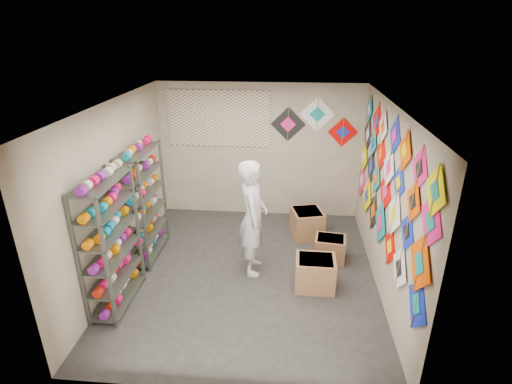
# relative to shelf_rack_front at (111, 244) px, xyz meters

# --- Properties ---
(ground) EXTENTS (4.50, 4.50, 0.00)m
(ground) POSITION_rel_shelf_rack_front_xyz_m (1.78, 0.85, -0.95)
(ground) COLOR #2A2825
(room_walls) EXTENTS (4.50, 4.50, 4.50)m
(room_walls) POSITION_rel_shelf_rack_front_xyz_m (1.78, 0.85, 0.69)
(room_walls) COLOR tan
(room_walls) RESTS_ON ground
(shelf_rack_front) EXTENTS (0.40, 1.10, 1.90)m
(shelf_rack_front) POSITION_rel_shelf_rack_front_xyz_m (0.00, 0.00, 0.00)
(shelf_rack_front) COLOR #4C5147
(shelf_rack_front) RESTS_ON ground
(shelf_rack_back) EXTENTS (0.40, 1.10, 1.90)m
(shelf_rack_back) POSITION_rel_shelf_rack_front_xyz_m (0.00, 1.30, 0.00)
(shelf_rack_back) COLOR #4C5147
(shelf_rack_back) RESTS_ON ground
(string_spools) EXTENTS (0.12, 2.36, 0.12)m
(string_spools) POSITION_rel_shelf_rack_front_xyz_m (-0.00, 0.65, 0.10)
(string_spools) COLOR #F3105C
(string_spools) RESTS_ON ground
(kite_wall_display) EXTENTS (0.06, 4.34, 2.05)m
(kite_wall_display) POSITION_rel_shelf_rack_front_xyz_m (3.76, 0.89, 0.64)
(kite_wall_display) COLOR #1229BE
(kite_wall_display) RESTS_ON room_walls
(back_wall_kites) EXTENTS (1.68, 0.02, 0.96)m
(back_wall_kites) POSITION_rel_shelf_rack_front_xyz_m (2.81, 3.09, 1.00)
(back_wall_kites) COLOR black
(back_wall_kites) RESTS_ON room_walls
(poster) EXTENTS (2.00, 0.01, 1.10)m
(poster) POSITION_rel_shelf_rack_front_xyz_m (0.98, 3.08, 1.05)
(poster) COLOR #6D4CA5
(poster) RESTS_ON room_walls
(shopkeeper) EXTENTS (0.74, 0.54, 1.87)m
(shopkeeper) POSITION_rel_shelf_rack_front_xyz_m (1.85, 0.98, -0.01)
(shopkeeper) COLOR beige
(shopkeeper) RESTS_ON ground
(carton_a) EXTENTS (0.60, 0.50, 0.49)m
(carton_a) POSITION_rel_shelf_rack_front_xyz_m (2.82, 0.59, -0.71)
(carton_a) COLOR #8F613E
(carton_a) RESTS_ON ground
(carton_b) EXTENTS (0.55, 0.47, 0.41)m
(carton_b) POSITION_rel_shelf_rack_front_xyz_m (3.11, 1.39, -0.74)
(carton_b) COLOR #8F613E
(carton_b) RESTS_ON ground
(carton_c) EXTENTS (0.66, 0.70, 0.52)m
(carton_c) POSITION_rel_shelf_rack_front_xyz_m (2.75, 2.18, -0.69)
(carton_c) COLOR #8F613E
(carton_c) RESTS_ON ground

